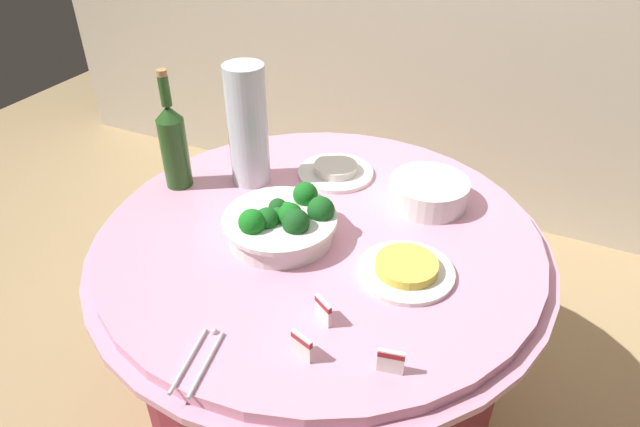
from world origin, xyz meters
The scene contains 12 objects.
ground_plane centered at (0.00, 0.00, 0.00)m, with size 6.00×6.00×0.00m, color tan.
buffet_table centered at (0.00, 0.00, 0.38)m, with size 1.16×1.16×0.74m.
broccoli_bowl centered at (-0.07, -0.07, 0.78)m, with size 0.28×0.28×0.11m.
plate_stack centered at (0.21, 0.24, 0.78)m, with size 0.21×0.21×0.07m.
wine_bottle centered at (-0.45, 0.03, 0.87)m, with size 0.07×0.07×0.34m.
decorative_fruit_vase centered at (-0.28, 0.14, 0.89)m, with size 0.11×0.11×0.34m.
serving_tongs centered at (-0.03, -0.48, 0.74)m, with size 0.07×0.17×0.01m.
food_plate_rice centered at (-0.08, 0.27, 0.75)m, with size 0.22×0.22×0.03m.
food_plate_fried_egg centered at (0.25, -0.07, 0.75)m, with size 0.22×0.22×0.03m.
label_placard_front centered at (0.14, -0.38, 0.77)m, with size 0.05×0.02×0.05m.
label_placard_mid centered at (0.14, -0.28, 0.77)m, with size 0.05×0.03×0.05m.
label_placard_rear centered at (0.31, -0.35, 0.77)m, with size 0.05×0.02×0.05m.
Camera 1 is at (0.48, -1.02, 1.57)m, focal length 31.21 mm.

